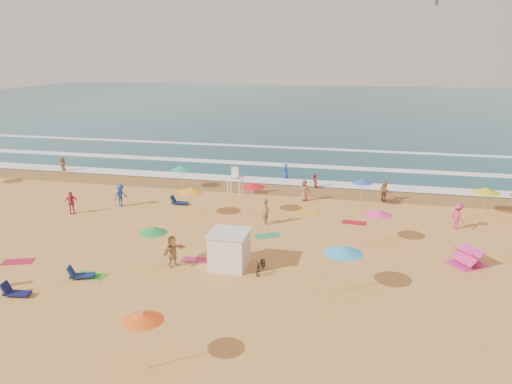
# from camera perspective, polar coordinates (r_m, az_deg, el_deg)

# --- Properties ---
(ground) EXTENTS (220.00, 220.00, 0.00)m
(ground) POSITION_cam_1_polar(r_m,az_deg,el_deg) (32.95, -1.77, -5.32)
(ground) COLOR gold
(ground) RESTS_ON ground
(ocean) EXTENTS (220.00, 140.00, 0.18)m
(ocean) POSITION_cam_1_polar(r_m,az_deg,el_deg) (114.59, 9.21, 9.63)
(ocean) COLOR #0C4756
(ocean) RESTS_ON ground
(wet_sand) EXTENTS (220.00, 220.00, 0.00)m
(wet_sand) POSITION_cam_1_polar(r_m,az_deg,el_deg) (44.54, 2.35, 0.33)
(wet_sand) COLOR olive
(wet_sand) RESTS_ON ground
(surf_foam) EXTENTS (200.00, 18.70, 0.05)m
(surf_foam) POSITION_cam_1_polar(r_m,az_deg,el_deg) (52.95, 4.16, 2.90)
(surf_foam) COLOR white
(surf_foam) RESTS_ON ground
(cabana) EXTENTS (2.00, 2.00, 2.00)m
(cabana) POSITION_cam_1_polar(r_m,az_deg,el_deg) (28.44, -3.08, -6.67)
(cabana) COLOR silver
(cabana) RESTS_ON ground
(cabana_roof) EXTENTS (2.20, 2.20, 0.12)m
(cabana_roof) POSITION_cam_1_polar(r_m,az_deg,el_deg) (28.06, -3.11, -4.67)
(cabana_roof) COLOR silver
(cabana_roof) RESTS_ON cabana
(bicycle) EXTENTS (0.66, 1.69, 0.88)m
(bicycle) POSITION_cam_1_polar(r_m,az_deg,el_deg) (27.96, 0.55, -8.31)
(bicycle) COLOR black
(bicycle) RESTS_ON ground
(lifeguard_stand) EXTENTS (1.20, 1.20, 2.10)m
(lifeguard_stand) POSITION_cam_1_polar(r_m,az_deg,el_deg) (42.33, -2.41, 0.97)
(lifeguard_stand) COLOR white
(lifeguard_stand) RESTS_ON ground
(beach_umbrellas) EXTENTS (56.42, 26.93, 0.83)m
(beach_umbrellas) POSITION_cam_1_polar(r_m,az_deg,el_deg) (31.61, 2.99, -2.18)
(beach_umbrellas) COLOR #15B176
(beach_umbrellas) RESTS_ON ground
(loungers) EXTENTS (50.31, 19.49, 0.34)m
(loungers) POSITION_cam_1_polar(r_m,az_deg,el_deg) (28.59, 2.76, -8.36)
(loungers) COLOR #0E1447
(loungers) RESTS_ON ground
(towels) EXTENTS (43.54, 26.29, 0.03)m
(towels) POSITION_cam_1_polar(r_m,az_deg,el_deg) (30.60, 1.30, -6.98)
(towels) COLOR #B51638
(towels) RESTS_ON ground
(beachgoers) EXTENTS (44.19, 27.62, 2.12)m
(beachgoers) POSITION_cam_1_polar(r_m,az_deg,el_deg) (36.49, -1.24, -1.81)
(beachgoers) COLOR brown
(beachgoers) RESTS_ON ground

